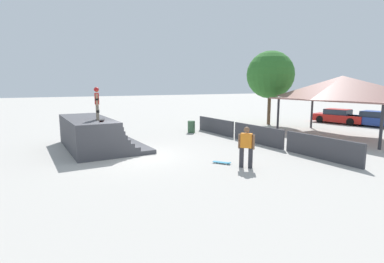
{
  "coord_description": "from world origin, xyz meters",
  "views": [
    {
      "loc": [
        13.44,
        -4.51,
        3.37
      ],
      "look_at": [
        -0.27,
        3.42,
        0.91
      ],
      "focal_mm": 28.0,
      "sensor_mm": 36.0,
      "label": 1
    }
  ],
  "objects_px": {
    "bystander_walking": "(246,145)",
    "parked_car_red": "(338,117)",
    "skater_on_deck": "(97,101)",
    "trash_bin": "(191,127)",
    "skateboard_on_deck": "(102,120)",
    "skateboard_on_ground": "(222,162)",
    "parked_car_blue": "(376,120)",
    "tree_beside_pavilion": "(270,75)"
  },
  "relations": [
    {
      "from": "bystander_walking",
      "to": "parked_car_red",
      "type": "distance_m",
      "value": 18.02
    },
    {
      "from": "skater_on_deck",
      "to": "bystander_walking",
      "type": "relative_size",
      "value": 0.95
    },
    {
      "from": "trash_bin",
      "to": "parked_car_red",
      "type": "xyz_separation_m",
      "value": [
        1.98,
        13.92,
        0.18
      ]
    },
    {
      "from": "skater_on_deck",
      "to": "trash_bin",
      "type": "relative_size",
      "value": 1.91
    },
    {
      "from": "skateboard_on_deck",
      "to": "trash_bin",
      "type": "xyz_separation_m",
      "value": [
        -3.84,
        7.16,
        -1.29
      ]
    },
    {
      "from": "skater_on_deck",
      "to": "bystander_walking",
      "type": "bearing_deg",
      "value": 50.02
    },
    {
      "from": "parked_car_red",
      "to": "skateboard_on_ground",
      "type": "bearing_deg",
      "value": -80.5
    },
    {
      "from": "parked_car_blue",
      "to": "parked_car_red",
      "type": "bearing_deg",
      "value": -175.64
    },
    {
      "from": "skateboard_on_ground",
      "to": "trash_bin",
      "type": "bearing_deg",
      "value": 123.73
    },
    {
      "from": "skateboard_on_deck",
      "to": "skateboard_on_ground",
      "type": "xyz_separation_m",
      "value": [
        4.26,
        4.05,
        -1.66
      ]
    },
    {
      "from": "skater_on_deck",
      "to": "tree_beside_pavilion",
      "type": "height_order",
      "value": "tree_beside_pavilion"
    },
    {
      "from": "skateboard_on_deck",
      "to": "parked_car_blue",
      "type": "distance_m",
      "value": 21.78
    },
    {
      "from": "tree_beside_pavilion",
      "to": "parked_car_blue",
      "type": "bearing_deg",
      "value": 49.5
    },
    {
      "from": "trash_bin",
      "to": "parked_car_blue",
      "type": "bearing_deg",
      "value": 71.33
    },
    {
      "from": "skater_on_deck",
      "to": "skateboard_on_deck",
      "type": "distance_m",
      "value": 1.1
    },
    {
      "from": "skateboard_on_ground",
      "to": "parked_car_blue",
      "type": "bearing_deg",
      "value": 64.9
    },
    {
      "from": "tree_beside_pavilion",
      "to": "parked_car_blue",
      "type": "xyz_separation_m",
      "value": [
        5.54,
        6.49,
        -3.63
      ]
    },
    {
      "from": "trash_bin",
      "to": "tree_beside_pavilion",
      "type": "bearing_deg",
      "value": 94.37
    },
    {
      "from": "trash_bin",
      "to": "skateboard_on_ground",
      "type": "bearing_deg",
      "value": -21.0
    },
    {
      "from": "bystander_walking",
      "to": "parked_car_red",
      "type": "height_order",
      "value": "bystander_walking"
    },
    {
      "from": "parked_car_red",
      "to": "skateboard_on_deck",
      "type": "bearing_deg",
      "value": -95.21
    },
    {
      "from": "trash_bin",
      "to": "parked_car_red",
      "type": "distance_m",
      "value": 14.07
    },
    {
      "from": "bystander_walking",
      "to": "parked_car_red",
      "type": "bearing_deg",
      "value": -105.63
    },
    {
      "from": "skater_on_deck",
      "to": "skateboard_on_deck",
      "type": "height_order",
      "value": "skater_on_deck"
    },
    {
      "from": "bystander_walking",
      "to": "tree_beside_pavilion",
      "type": "relative_size",
      "value": 0.27
    },
    {
      "from": "parked_car_blue",
      "to": "bystander_walking",
      "type": "bearing_deg",
      "value": -84.4
    },
    {
      "from": "trash_bin",
      "to": "skater_on_deck",
      "type": "bearing_deg",
      "value": -66.21
    },
    {
      "from": "skateboard_on_deck",
      "to": "bystander_walking",
      "type": "height_order",
      "value": "skateboard_on_deck"
    },
    {
      "from": "skater_on_deck",
      "to": "tree_beside_pavilion",
      "type": "xyz_separation_m",
      "value": [
        -3.8,
        15.29,
        1.65
      ]
    },
    {
      "from": "parked_car_red",
      "to": "parked_car_blue",
      "type": "relative_size",
      "value": 1.01
    },
    {
      "from": "tree_beside_pavilion",
      "to": "parked_car_red",
      "type": "bearing_deg",
      "value": 66.0
    },
    {
      "from": "skater_on_deck",
      "to": "bystander_walking",
      "type": "xyz_separation_m",
      "value": [
        5.91,
        4.58,
        -1.64
      ]
    },
    {
      "from": "tree_beside_pavilion",
      "to": "parked_car_red",
      "type": "relative_size",
      "value": 1.37
    },
    {
      "from": "skateboard_on_deck",
      "to": "parked_car_red",
      "type": "distance_m",
      "value": 21.19
    },
    {
      "from": "skateboard_on_deck",
      "to": "parked_car_blue",
      "type": "height_order",
      "value": "skateboard_on_deck"
    },
    {
      "from": "skater_on_deck",
      "to": "skateboard_on_deck",
      "type": "bearing_deg",
      "value": 16.3
    },
    {
      "from": "skater_on_deck",
      "to": "skateboard_on_deck",
      "type": "xyz_separation_m",
      "value": [
        0.66,
        0.05,
        -0.87
      ]
    },
    {
      "from": "bystander_walking",
      "to": "tree_beside_pavilion",
      "type": "height_order",
      "value": "tree_beside_pavilion"
    },
    {
      "from": "skater_on_deck",
      "to": "bystander_walking",
      "type": "height_order",
      "value": "skater_on_deck"
    },
    {
      "from": "skateboard_on_ground",
      "to": "trash_bin",
      "type": "height_order",
      "value": "trash_bin"
    },
    {
      "from": "skateboard_on_deck",
      "to": "tree_beside_pavilion",
      "type": "distance_m",
      "value": 16.08
    },
    {
      "from": "trash_bin",
      "to": "parked_car_red",
      "type": "bearing_deg",
      "value": 81.89
    }
  ]
}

